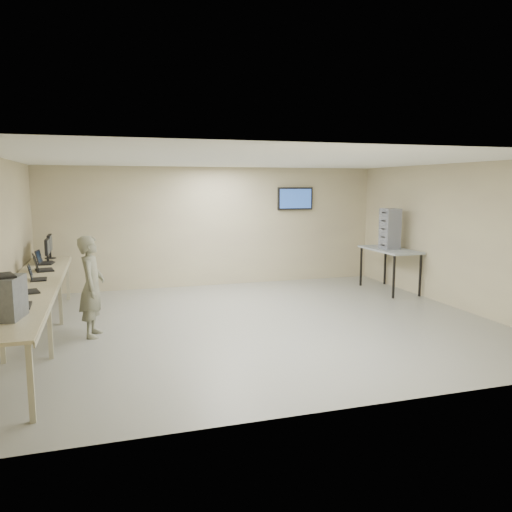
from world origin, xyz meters
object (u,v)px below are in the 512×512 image
object	(u,v)px
side_table	(390,252)
equipment_box	(2,298)
soldier	(92,286)
workbench	(34,289)

from	to	relation	value
side_table	equipment_box	bearing A→B (deg)	-152.88
soldier	side_table	world-z (taller)	soldier
equipment_box	soldier	size ratio (longest dim) A/B	0.30
workbench	soldier	size ratio (longest dim) A/B	3.74
soldier	side_table	size ratio (longest dim) A/B	1.00
workbench	side_table	distance (m)	7.38
workbench	side_table	world-z (taller)	side_table
workbench	soldier	world-z (taller)	soldier
workbench	equipment_box	distance (m)	2.07
workbench	soldier	distance (m)	0.84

